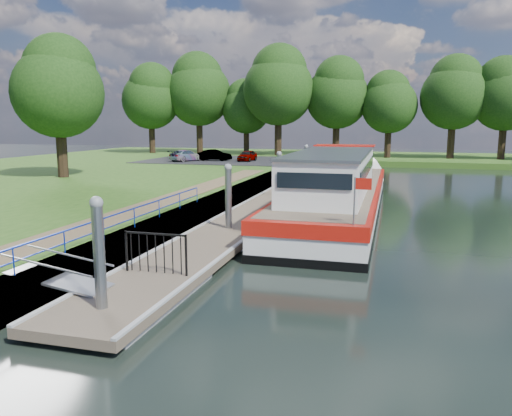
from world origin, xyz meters
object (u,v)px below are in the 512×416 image
(barge, at_px, (339,191))
(car_b, at_px, (215,155))
(car_c, at_px, (186,155))
(car_a, at_px, (247,156))
(pontoon, at_px, (258,214))

(barge, bearing_deg, car_b, 124.42)
(car_b, distance_m, car_c, 2.75)
(car_a, bearing_deg, car_b, -170.58)
(pontoon, bearing_deg, car_c, 120.79)
(barge, xyz_separation_m, car_c, (-16.89, 19.84, 0.29))
(pontoon, relative_size, car_a, 9.66)
(pontoon, xyz_separation_m, car_b, (-10.82, 23.52, 1.19))
(barge, distance_m, car_c, 26.05)
(barge, distance_m, car_a, 24.16)
(pontoon, height_order, car_c, car_c)
(barge, distance_m, car_b, 25.51)
(barge, bearing_deg, car_a, 117.53)
(car_a, xyz_separation_m, car_c, (-5.73, -1.58, 0.01))
(car_c, bearing_deg, car_a, -141.55)
(barge, relative_size, car_a, 6.81)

